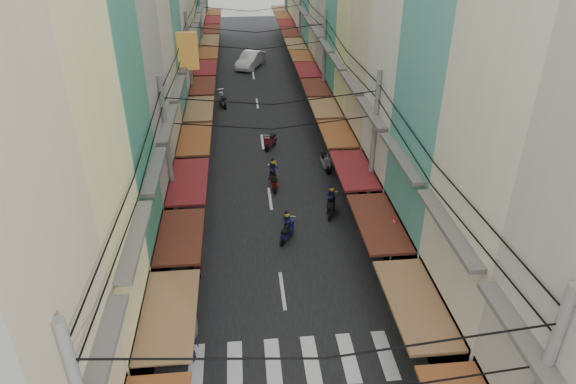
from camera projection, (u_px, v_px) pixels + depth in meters
ground at (279, 263)px, 24.03m from camera, size 160.00×160.00×0.00m
road at (258, 112)px, 41.35m from camera, size 10.00×80.00×0.02m
sidewalk_left at (177, 114)px, 40.79m from camera, size 3.00×80.00×0.06m
sidewalk_right at (338, 109)px, 41.90m from camera, size 3.00×80.00×0.06m
crosswalk at (292, 362)px, 18.82m from camera, size 7.55×2.40×0.01m
utility_poles at (259, 44)px, 33.80m from camera, size 10.20×66.13×8.20m
white_car at (251, 67)px, 52.56m from camera, size 5.94×4.10×1.95m
bicycle at (382, 231)px, 26.39m from camera, size 1.59×1.11×1.03m
moving_scooters at (259, 200)px, 28.05m from camera, size 7.99×28.53×1.96m
parked_scooters at (386, 313)px, 20.39m from camera, size 12.68×11.62×1.01m
pedestrians at (195, 231)px, 24.48m from camera, size 14.47×14.41×2.18m
market_umbrella at (493, 313)px, 18.27m from camera, size 2.11×2.11×2.23m
traffic_sign at (393, 235)px, 21.88m from camera, size 0.10×0.70×3.19m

